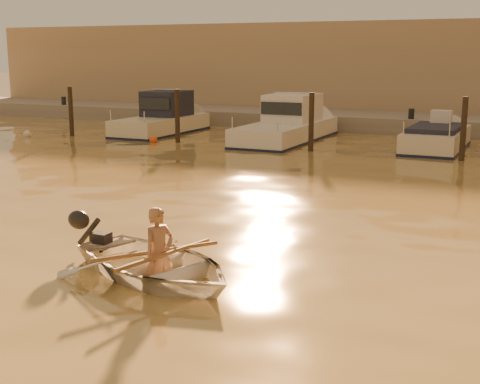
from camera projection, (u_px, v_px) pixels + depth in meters
The scene contains 19 objects.
ground_plane at pixel (40, 263), 10.76m from camera, with size 160.00×160.00×0.00m, color olive.
dinghy at pixel (155, 265), 10.02m from camera, with size 2.22×3.11×0.64m, color silver.
person at pixel (159, 253), 9.91m from camera, with size 0.51×0.33×1.40m, color #936749.
outboard_motor at pixel (100, 240), 11.06m from camera, with size 0.90×0.40×0.70m, color black, non-canonical shape.
oar_port at pixel (165, 254), 9.80m from camera, with size 0.06×0.06×2.10m, color brown.
oar_starboard at pixel (157, 251), 9.94m from camera, with size 0.06×0.06×2.10m, color brown.
moored_boat_1 at pixel (161, 118), 27.96m from camera, with size 1.94×5.89×1.75m, color beige, non-canonical shape.
moored_boat_2 at pixel (287, 124), 25.62m from camera, with size 2.12×7.16×1.75m, color white, non-canonical shape.
moored_boat_3 at pixel (436, 143), 23.38m from camera, with size 1.80×5.29×0.95m, color beige, non-canonical shape.
piling_0 at pixel (71, 114), 27.16m from camera, with size 0.18×0.18×2.20m, color #2D2319.
piling_1 at pixel (177, 119), 25.09m from camera, with size 0.18×0.18×2.20m, color #2D2319.
piling_2 at pixel (311, 125), 22.89m from camera, with size 0.18×0.18×2.20m, color #2D2319.
piling_3 at pixel (463, 132), 20.82m from camera, with size 0.18×0.18×2.20m, color #2D2319.
fender_a at pixel (27, 134), 26.99m from camera, with size 0.30×0.30×0.30m, color silver.
fender_b at pixel (153, 140), 25.25m from camera, with size 0.30×0.30×0.30m, color #E5521B.
fender_c at pixel (270, 148), 22.94m from camera, with size 0.30×0.30×0.30m, color white.
fender_d at pixel (430, 154), 21.76m from camera, with size 0.30×0.30×0.30m, color orange.
quay at pixel (372, 125), 29.79m from camera, with size 52.00×4.00×1.00m, color gray.
waterfront_building at pixel (400, 71), 34.21m from camera, with size 46.00×7.00×4.80m, color #9E8466.
Camera 1 is at (7.28, -7.96, 3.32)m, focal length 50.00 mm.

